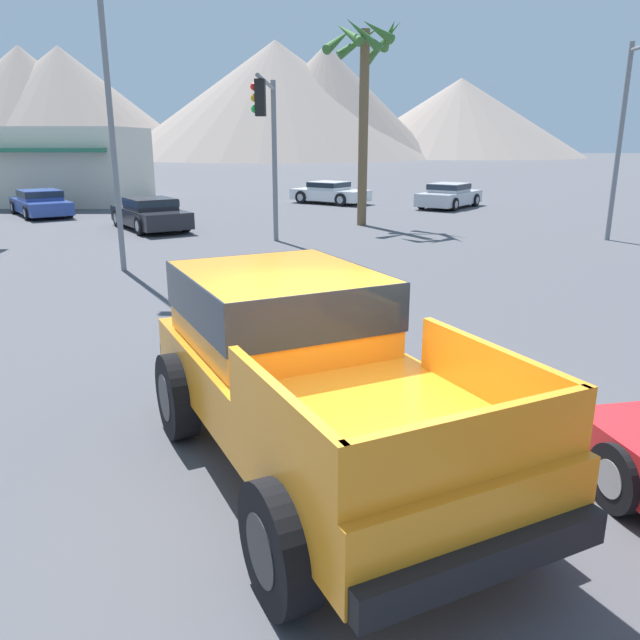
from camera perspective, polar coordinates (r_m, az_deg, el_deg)
ground_plane at (r=6.03m, az=2.87°, el=-16.20°), size 320.00×320.00×0.00m
orange_pickup_truck at (r=6.24m, az=-1.60°, el=-3.76°), size 4.04×5.38×1.90m
parked_car_silver at (r=31.90m, az=11.73°, el=11.11°), size 3.83×4.54×1.19m
parked_car_white at (r=33.33m, az=0.91°, el=11.60°), size 4.35×3.77×1.13m
parked_car_dark at (r=24.32m, az=-15.24°, el=9.40°), size 3.87×4.55×1.16m
parked_car_blue at (r=30.44m, az=-24.20°, el=9.77°), size 4.12×4.72×1.13m
traffic_light_crosswalk at (r=18.96m, az=-4.77°, el=17.09°), size 0.38×4.31×5.01m
street_lamp_post at (r=16.61m, az=-19.03°, el=21.60°), size 0.90×0.24×8.49m
palm_tree_tall at (r=24.86m, az=4.10°, el=21.69°), size 3.11×2.73×7.53m
storefront_building at (r=36.44m, az=-23.26°, el=12.84°), size 8.93×6.87×3.84m
distant_mountain_range at (r=128.86m, az=-10.78°, el=18.85°), size 135.65×66.35×21.05m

